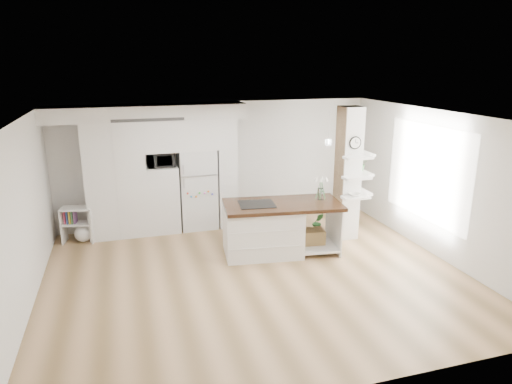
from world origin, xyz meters
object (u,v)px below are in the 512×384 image
Objects in this scene: bookshelf at (80,227)px; floor_plant_a at (318,222)px; refrigerator at (198,189)px; kitchen_island at (269,228)px.

floor_plant_a is at bearing 1.00° from bookshelf.
refrigerator is 2.13m from kitchen_island.
floor_plant_a is at bearing -23.93° from refrigerator.
refrigerator is at bearing 156.07° from floor_plant_a.
refrigerator is at bearing 15.64° from bookshelf.
kitchen_island is at bearing -13.89° from bookshelf.
floor_plant_a is (4.84, -0.87, -0.10)m from bookshelf.
bookshelf is 4.92m from floor_plant_a.
kitchen_island is 5.33× the size of floor_plant_a.
refrigerator reaches higher than kitchen_island.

